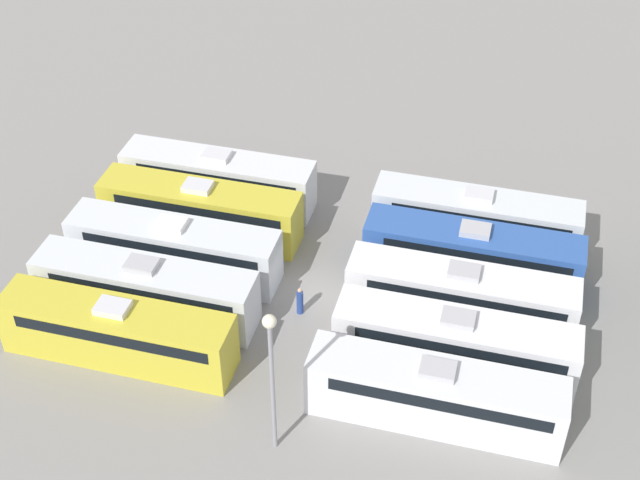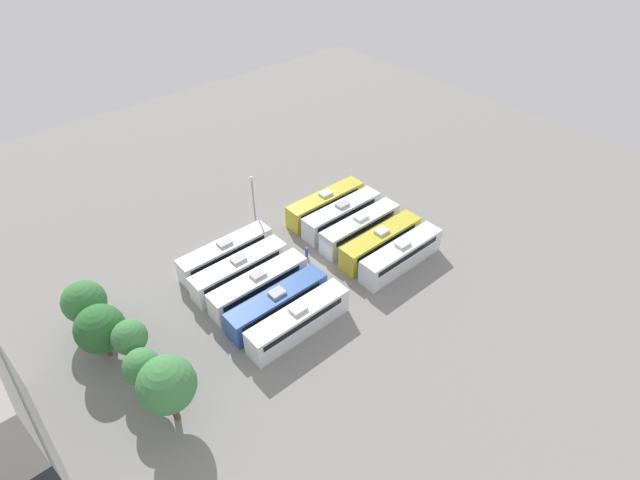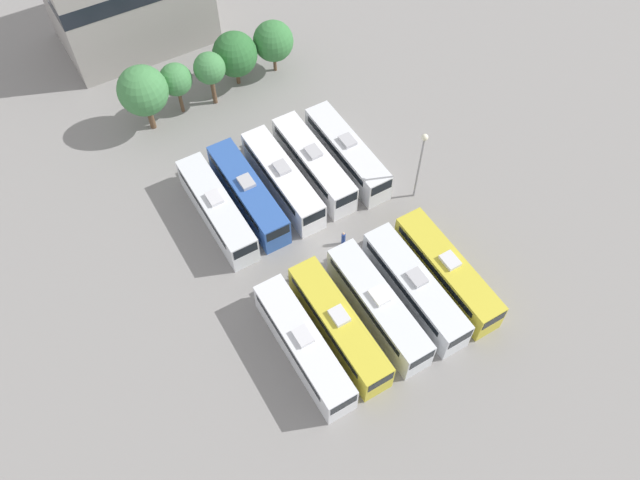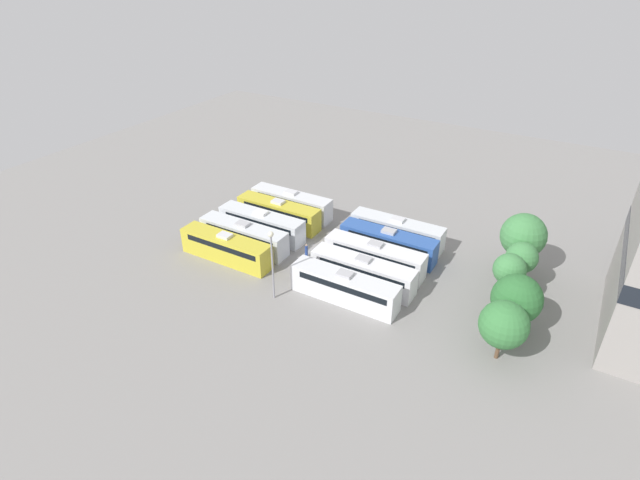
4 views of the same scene
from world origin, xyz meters
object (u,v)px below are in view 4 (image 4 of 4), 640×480
Objects in this scene: bus_9 at (345,287)px; bus_4 at (226,247)px; bus_1 at (279,212)px; bus_3 at (244,235)px; worker_person at (306,251)px; light_pole at (272,254)px; tree_0 at (523,236)px; tree_3 at (517,299)px; bus_2 at (262,224)px; tree_4 at (504,325)px; tree_2 at (510,270)px; tree_1 at (522,258)px; bus_5 at (397,231)px; bus_0 at (292,203)px; bus_7 at (375,256)px; bus_6 at (388,243)px; bus_8 at (363,272)px.

bus_4 is at bearing -89.96° from bus_9.
bus_1 is 7.20m from bus_3.
light_pole is at bearing 8.61° from worker_person.
tree_3 is (10.59, 1.62, -1.05)m from tree_0.
bus_3 is at bearing -2.25° from bus_2.
worker_person is 0.28× the size of tree_4.
tree_2 is at bearing 95.00° from worker_person.
tree_1 is (-0.32, 30.54, 2.47)m from bus_1.
tree_3 is at bearing 78.02° from bus_1.
bus_3 is 18.97m from bus_5.
tree_0 is 1.22× the size of tree_4.
bus_0 is 1.00× the size of bus_9.
tree_0 is at bearing 110.21° from bus_3.
bus_7 is at bearing -101.32° from tree_3.
bus_2 and bus_5 have the same top height.
tree_4 is (0.66, 31.62, 2.14)m from bus_4.
bus_2 is 31.10m from tree_0.
tree_4 is at bearing 82.88° from bus_3.
bus_2 and bus_6 have the same top height.
tree_3 is at bearing 7.81° from tree_1.
tree_3 is 1.02× the size of tree_4.
bus_3 is 3.29m from bus_4.
bus_1 and bus_7 have the same top height.
bus_2 is 1.90× the size of tree_2.
bus_1 is 1.00× the size of bus_8.
bus_6 is at bearing 90.17° from bus_1.
bus_2 is at bearing -0.46° from bus_0.
bus_7 and bus_9 have the same top height.
tree_0 is at bearing -174.63° from tree_4.
bus_4 is 1.00× the size of bus_7.
tree_1 is 11.49m from tree_4.
tree_2 is (3.17, 29.97, 2.79)m from bus_1.
bus_3 is 17.57m from bus_6.
tree_2 reaches higher than tree_1.
bus_7 is at bearing -62.54° from tree_0.
bus_4 is 31.70m from tree_4.
bus_2 is 16.28m from bus_8.
tree_0 reaches higher than tree_1.
bus_4 is at bearing -64.54° from tree_0.
bus_9 is 8.34m from light_pole.
bus_5 is (-10.48, 15.80, 0.00)m from bus_3.
tree_4 is at bearing 96.87° from light_pole.
worker_person is at bearing -102.35° from bus_8.
bus_0 is 18.90m from bus_8.
tree_0 is at bearing 134.78° from bus_9.
light_pole is (10.19, 8.87, 3.74)m from bus_2.
bus_4 and bus_8 have the same top height.
bus_6 is 1.95× the size of tree_4.
tree_1 is at bearing 109.29° from bus_4.
worker_person is at bearing 78.91° from bus_2.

